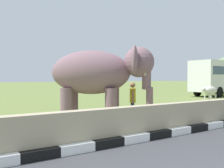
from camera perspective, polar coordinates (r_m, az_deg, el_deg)
striped_curb at (r=6.52m, az=-4.26°, el=-13.85°), size 16.20×0.20×0.24m
barrier_parapet at (r=8.03m, az=9.63°, el=-8.18°), size 28.00×0.36×1.00m
elephant at (r=9.73m, az=-2.78°, el=2.32°), size 3.90×3.74×3.01m
person_handler at (r=10.42m, az=4.71°, el=-3.61°), size 0.45×0.57×1.66m
bus_white at (r=28.29m, az=23.91°, el=1.77°), size 8.48×2.95×3.50m
cow_mid at (r=19.74m, az=21.40°, el=-1.50°), size 1.92×0.79×1.23m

